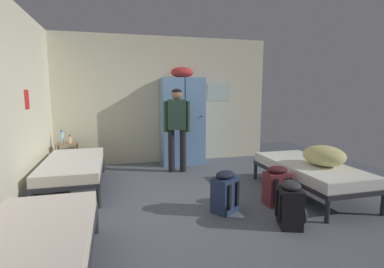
{
  "coord_description": "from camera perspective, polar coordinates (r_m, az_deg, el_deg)",
  "views": [
    {
      "loc": [
        -1.1,
        -3.81,
        1.57
      ],
      "look_at": [
        0.0,
        0.26,
        0.95
      ],
      "focal_mm": 27.32,
      "sensor_mm": 36.0,
      "label": 1
    }
  ],
  "objects": [
    {
      "name": "shelf_unit",
      "position": [
        6.23,
        -23.17,
        -3.65
      ],
      "size": [
        0.38,
        0.3,
        0.57
      ],
      "color": "#99704C",
      "rests_on": "ground_plane"
    },
    {
      "name": "backpack_black",
      "position": [
        3.67,
        18.76,
        -13.0
      ],
      "size": [
        0.39,
        0.38,
        0.55
      ],
      "color": "black",
      "rests_on": "ground_plane"
    },
    {
      "name": "bed_right",
      "position": [
        4.82,
        21.91,
        -6.53
      ],
      "size": [
        0.9,
        1.9,
        0.49
      ],
      "color": "#28282D",
      "rests_on": "ground_plane"
    },
    {
      "name": "locker_bank",
      "position": [
        6.3,
        -1.89,
        2.89
      ],
      "size": [
        0.9,
        0.55,
        2.07
      ],
      "color": "#6B93C6",
      "rests_on": "ground_plane"
    },
    {
      "name": "water_bottle",
      "position": [
        6.21,
        -24.05,
        -0.59
      ],
      "size": [
        0.07,
        0.07,
        0.25
      ],
      "color": "#B2DBEA",
      "rests_on": "shelf_unit"
    },
    {
      "name": "room_backdrop",
      "position": [
        5.06,
        -16.47,
        5.75
      ],
      "size": [
        4.72,
        5.2,
        2.74
      ],
      "color": "beige",
      "rests_on": "ground_plane"
    },
    {
      "name": "bedding_heap",
      "position": [
        4.69,
        24.36,
        -3.86
      ],
      "size": [
        0.56,
        0.64,
        0.29
      ],
      "color": "#D1C67F",
      "rests_on": "bed_right"
    },
    {
      "name": "ground_plane",
      "position": [
        4.27,
        0.92,
        -13.22
      ],
      "size": [
        8.23,
        8.23,
        0.0
      ],
      "primitive_type": "plane",
      "color": "#565B66"
    },
    {
      "name": "lotion_bottle",
      "position": [
        6.13,
        -22.73,
        -1.0
      ],
      "size": [
        0.06,
        0.06,
        0.16
      ],
      "color": "beige",
      "rests_on": "shelf_unit"
    },
    {
      "name": "backpack_maroon",
      "position": [
        4.28,
        16.12,
        -9.79
      ],
      "size": [
        0.32,
        0.34,
        0.55
      ],
      "color": "maroon",
      "rests_on": "ground_plane"
    },
    {
      "name": "person_traveler",
      "position": [
        5.63,
        -2.95,
        2.29
      ],
      "size": [
        0.5,
        0.28,
        1.62
      ],
      "color": "black",
      "rests_on": "ground_plane"
    },
    {
      "name": "backpack_navy",
      "position": [
        3.91,
        6.34,
        -11.27
      ],
      "size": [
        0.4,
        0.41,
        0.55
      ],
      "color": "navy",
      "rests_on": "ground_plane"
    },
    {
      "name": "bed_left_front",
      "position": [
        2.69,
        -29.09,
        -18.99
      ],
      "size": [
        0.9,
        1.9,
        0.49
      ],
      "color": "#28282D",
      "rests_on": "ground_plane"
    },
    {
      "name": "bed_left_rear",
      "position": [
        5.08,
        -22.16,
        -5.81
      ],
      "size": [
        0.9,
        1.9,
        0.49
      ],
      "color": "#28282D",
      "rests_on": "ground_plane"
    }
  ]
}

